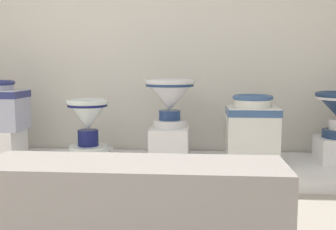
{
  "coord_description": "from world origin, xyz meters",
  "views": [
    {
      "loc": [
        2.02,
        -0.33,
        0.79
      ],
      "look_at": [
        1.78,
        2.6,
        0.44
      ],
      "focal_mm": 42.87,
      "sensor_mm": 36.0,
      "label": 1
    }
  ],
  "objects_px": {
    "plinth_block_squat_floral": "(89,155)",
    "plinth_block_broad_patterned": "(170,143)",
    "antique_toilet_squat_floral": "(88,119)",
    "antique_toilet_pale_glazed": "(252,126)",
    "antique_toilet_broad_patterned": "(170,96)",
    "museum_bench": "(134,209)",
    "plinth_block_pale_glazed": "(251,160)"
  },
  "relations": [
    {
      "from": "antique_toilet_pale_glazed",
      "to": "museum_bench",
      "type": "height_order",
      "value": "antique_toilet_pale_glazed"
    },
    {
      "from": "museum_bench",
      "to": "plinth_block_broad_patterned",
      "type": "bearing_deg",
      "value": 88.21
    },
    {
      "from": "plinth_block_squat_floral",
      "to": "plinth_block_broad_patterned",
      "type": "bearing_deg",
      "value": 5.2
    },
    {
      "from": "plinth_block_pale_glazed",
      "to": "antique_toilet_pale_glazed",
      "type": "bearing_deg",
      "value": 90.0
    },
    {
      "from": "antique_toilet_broad_patterned",
      "to": "antique_toilet_pale_glazed",
      "type": "relative_size",
      "value": 0.82
    },
    {
      "from": "antique_toilet_pale_glazed",
      "to": "antique_toilet_broad_patterned",
      "type": "bearing_deg",
      "value": 172.9
    },
    {
      "from": "antique_toilet_broad_patterned",
      "to": "plinth_block_pale_glazed",
      "type": "distance_m",
      "value": 0.77
    },
    {
      "from": "plinth_block_broad_patterned",
      "to": "plinth_block_squat_floral",
      "type": "bearing_deg",
      "value": -174.8
    },
    {
      "from": "plinth_block_pale_glazed",
      "to": "antique_toilet_pale_glazed",
      "type": "xyz_separation_m",
      "value": [
        0.0,
        0.0,
        0.26
      ]
    },
    {
      "from": "antique_toilet_broad_patterned",
      "to": "museum_bench",
      "type": "height_order",
      "value": "antique_toilet_broad_patterned"
    },
    {
      "from": "plinth_block_squat_floral",
      "to": "antique_toilet_squat_floral",
      "type": "bearing_deg",
      "value": 116.57
    },
    {
      "from": "antique_toilet_squat_floral",
      "to": "museum_bench",
      "type": "height_order",
      "value": "antique_toilet_squat_floral"
    },
    {
      "from": "plinth_block_squat_floral",
      "to": "antique_toilet_squat_floral",
      "type": "height_order",
      "value": "antique_toilet_squat_floral"
    },
    {
      "from": "plinth_block_broad_patterned",
      "to": "antique_toilet_squat_floral",
      "type": "bearing_deg",
      "value": -174.8
    },
    {
      "from": "plinth_block_broad_patterned",
      "to": "antique_toilet_pale_glazed",
      "type": "bearing_deg",
      "value": -7.1
    },
    {
      "from": "antique_toilet_squat_floral",
      "to": "plinth_block_pale_glazed",
      "type": "height_order",
      "value": "antique_toilet_squat_floral"
    },
    {
      "from": "plinth_block_squat_floral",
      "to": "antique_toilet_squat_floral",
      "type": "relative_size",
      "value": 0.82
    },
    {
      "from": "antique_toilet_pale_glazed",
      "to": "museum_bench",
      "type": "xyz_separation_m",
      "value": [
        -0.65,
        -1.33,
        -0.17
      ]
    },
    {
      "from": "antique_toilet_squat_floral",
      "to": "plinth_block_broad_patterned",
      "type": "xyz_separation_m",
      "value": [
        0.62,
        0.06,
        -0.19
      ]
    },
    {
      "from": "museum_bench",
      "to": "antique_toilet_broad_patterned",
      "type": "bearing_deg",
      "value": 88.21
    },
    {
      "from": "antique_toilet_squat_floral",
      "to": "antique_toilet_pale_glazed",
      "type": "xyz_separation_m",
      "value": [
        1.23,
        -0.02,
        -0.04
      ]
    },
    {
      "from": "plinth_block_squat_floral",
      "to": "antique_toilet_squat_floral",
      "type": "xyz_separation_m",
      "value": [
        -0.0,
        0.0,
        0.28
      ]
    },
    {
      "from": "plinth_block_squat_floral",
      "to": "antique_toilet_broad_patterned",
      "type": "height_order",
      "value": "antique_toilet_broad_patterned"
    },
    {
      "from": "plinth_block_squat_floral",
      "to": "plinth_block_broad_patterned",
      "type": "xyz_separation_m",
      "value": [
        0.62,
        0.06,
        0.09
      ]
    },
    {
      "from": "plinth_block_squat_floral",
      "to": "antique_toilet_pale_glazed",
      "type": "relative_size",
      "value": 0.71
    },
    {
      "from": "antique_toilet_squat_floral",
      "to": "museum_bench",
      "type": "distance_m",
      "value": 1.48
    },
    {
      "from": "antique_toilet_broad_patterned",
      "to": "antique_toilet_squat_floral",
      "type": "bearing_deg",
      "value": -174.8
    },
    {
      "from": "antique_toilet_squat_floral",
      "to": "plinth_block_broad_patterned",
      "type": "height_order",
      "value": "antique_toilet_squat_floral"
    },
    {
      "from": "antique_toilet_squat_floral",
      "to": "museum_bench",
      "type": "relative_size",
      "value": 0.32
    },
    {
      "from": "plinth_block_pale_glazed",
      "to": "antique_toilet_pale_glazed",
      "type": "relative_size",
      "value": 0.81
    },
    {
      "from": "antique_toilet_squat_floral",
      "to": "plinth_block_pale_glazed",
      "type": "xyz_separation_m",
      "value": [
        1.23,
        -0.02,
        -0.29
      ]
    },
    {
      "from": "antique_toilet_pale_glazed",
      "to": "plinth_block_squat_floral",
      "type": "bearing_deg",
      "value": 179.1
    }
  ]
}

